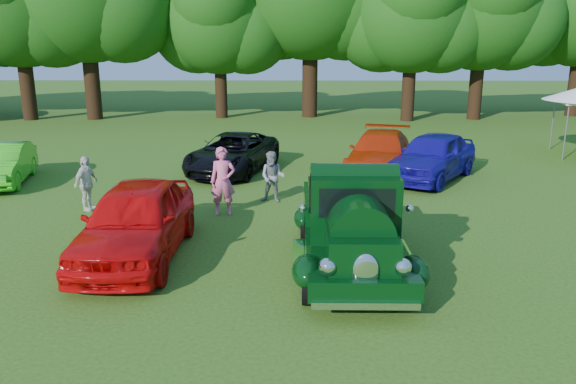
{
  "coord_description": "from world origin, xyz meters",
  "views": [
    {
      "loc": [
        -0.08,
        -10.73,
        4.43
      ],
      "look_at": [
        -0.26,
        1.82,
        1.1
      ],
      "focal_mm": 35.0,
      "sensor_mm": 36.0,
      "label": 1
    }
  ],
  "objects_px": {
    "back_car_lime": "(3,164)",
    "spectator_pink": "(223,181)",
    "red_convertible": "(136,221)",
    "hero_pickup": "(351,226)",
    "back_car_black": "(233,153)",
    "spectator_grey": "(273,177)",
    "back_car_blue": "(432,156)",
    "back_car_orange": "(380,153)",
    "spectator_white": "(86,184)"
  },
  "relations": [
    {
      "from": "back_car_orange",
      "to": "spectator_grey",
      "type": "bearing_deg",
      "value": -119.27
    },
    {
      "from": "back_car_black",
      "to": "back_car_blue",
      "type": "relative_size",
      "value": 1.05
    },
    {
      "from": "back_car_black",
      "to": "back_car_orange",
      "type": "bearing_deg",
      "value": 12.4
    },
    {
      "from": "back_car_lime",
      "to": "back_car_blue",
      "type": "relative_size",
      "value": 0.84
    },
    {
      "from": "hero_pickup",
      "to": "back_car_black",
      "type": "bearing_deg",
      "value": 110.99
    },
    {
      "from": "hero_pickup",
      "to": "back_car_orange",
      "type": "height_order",
      "value": "hero_pickup"
    },
    {
      "from": "red_convertible",
      "to": "hero_pickup",
      "type": "bearing_deg",
      "value": -6.15
    },
    {
      "from": "hero_pickup",
      "to": "back_car_blue",
      "type": "bearing_deg",
      "value": 66.01
    },
    {
      "from": "hero_pickup",
      "to": "spectator_pink",
      "type": "height_order",
      "value": "hero_pickup"
    },
    {
      "from": "back_car_blue",
      "to": "spectator_grey",
      "type": "bearing_deg",
      "value": -117.24
    },
    {
      "from": "red_convertible",
      "to": "back_car_black",
      "type": "xyz_separation_m",
      "value": [
        1.13,
        8.29,
        -0.13
      ]
    },
    {
      "from": "spectator_grey",
      "to": "spectator_white",
      "type": "height_order",
      "value": "spectator_white"
    },
    {
      "from": "back_car_blue",
      "to": "spectator_pink",
      "type": "height_order",
      "value": "spectator_pink"
    },
    {
      "from": "back_car_lime",
      "to": "spectator_pink",
      "type": "relative_size",
      "value": 2.13
    },
    {
      "from": "spectator_pink",
      "to": "spectator_grey",
      "type": "relative_size",
      "value": 1.23
    },
    {
      "from": "red_convertible",
      "to": "spectator_white",
      "type": "relative_size",
      "value": 3.14
    },
    {
      "from": "back_car_blue",
      "to": "spectator_pink",
      "type": "xyz_separation_m",
      "value": [
        -6.48,
        -4.11,
        0.12
      ]
    },
    {
      "from": "back_car_orange",
      "to": "spectator_pink",
      "type": "bearing_deg",
      "value": -119.7
    },
    {
      "from": "back_car_blue",
      "to": "spectator_pink",
      "type": "distance_m",
      "value": 7.68
    },
    {
      "from": "hero_pickup",
      "to": "spectator_white",
      "type": "distance_m",
      "value": 7.86
    },
    {
      "from": "hero_pickup",
      "to": "back_car_lime",
      "type": "relative_size",
      "value": 1.33
    },
    {
      "from": "spectator_grey",
      "to": "spectator_white",
      "type": "distance_m",
      "value": 5.11
    },
    {
      "from": "red_convertible",
      "to": "back_car_blue",
      "type": "bearing_deg",
      "value": 42.32
    },
    {
      "from": "back_car_blue",
      "to": "back_car_lime",
      "type": "bearing_deg",
      "value": -142.79
    },
    {
      "from": "spectator_grey",
      "to": "back_car_orange",
      "type": "bearing_deg",
      "value": 57.42
    },
    {
      "from": "red_convertible",
      "to": "back_car_lime",
      "type": "bearing_deg",
      "value": 133.67
    },
    {
      "from": "spectator_white",
      "to": "hero_pickup",
      "type": "bearing_deg",
      "value": -101.71
    },
    {
      "from": "red_convertible",
      "to": "back_car_blue",
      "type": "distance_m",
      "value": 10.72
    },
    {
      "from": "back_car_lime",
      "to": "spectator_grey",
      "type": "distance_m",
      "value": 9.07
    },
    {
      "from": "back_car_lime",
      "to": "spectator_pink",
      "type": "distance_m",
      "value": 8.26
    },
    {
      "from": "spectator_white",
      "to": "red_convertible",
      "type": "bearing_deg",
      "value": -127.79
    },
    {
      "from": "hero_pickup",
      "to": "back_car_black",
      "type": "distance_m",
      "value": 9.4
    },
    {
      "from": "back_car_blue",
      "to": "hero_pickup",
      "type": "bearing_deg",
      "value": -80.07
    },
    {
      "from": "spectator_grey",
      "to": "hero_pickup",
      "type": "bearing_deg",
      "value": -58.23
    },
    {
      "from": "hero_pickup",
      "to": "spectator_pink",
      "type": "xyz_separation_m",
      "value": [
        -3.05,
        3.6,
        0.04
      ]
    },
    {
      "from": "hero_pickup",
      "to": "back_car_orange",
      "type": "distance_m",
      "value": 8.75
    },
    {
      "from": "back_car_black",
      "to": "spectator_grey",
      "type": "distance_m",
      "value": 4.25
    },
    {
      "from": "red_convertible",
      "to": "spectator_grey",
      "type": "distance_m",
      "value": 5.12
    },
    {
      "from": "back_car_lime",
      "to": "back_car_blue",
      "type": "xyz_separation_m",
      "value": [
        14.05,
        0.81,
        0.15
      ]
    },
    {
      "from": "back_car_lime",
      "to": "back_car_blue",
      "type": "bearing_deg",
      "value": -10.25
    },
    {
      "from": "back_car_blue",
      "to": "spectator_white",
      "type": "relative_size",
      "value": 3.06
    },
    {
      "from": "spectator_grey",
      "to": "red_convertible",
      "type": "bearing_deg",
      "value": -110.53
    },
    {
      "from": "hero_pickup",
      "to": "spectator_white",
      "type": "relative_size",
      "value": 3.42
    },
    {
      "from": "back_car_orange",
      "to": "back_car_blue",
      "type": "height_order",
      "value": "back_car_blue"
    },
    {
      "from": "hero_pickup",
      "to": "back_car_black",
      "type": "xyz_separation_m",
      "value": [
        -3.37,
        8.77,
        -0.2
      ]
    },
    {
      "from": "back_car_orange",
      "to": "spectator_white",
      "type": "bearing_deg",
      "value": -136.92
    },
    {
      "from": "back_car_black",
      "to": "spectator_white",
      "type": "bearing_deg",
      "value": -110.59
    },
    {
      "from": "back_car_lime",
      "to": "spectator_pink",
      "type": "height_order",
      "value": "spectator_pink"
    },
    {
      "from": "back_car_lime",
      "to": "back_car_black",
      "type": "distance_m",
      "value": 7.49
    },
    {
      "from": "back_car_blue",
      "to": "spectator_grey",
      "type": "relative_size",
      "value": 3.13
    }
  ]
}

